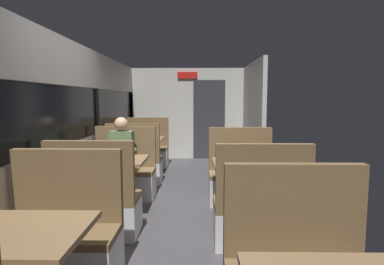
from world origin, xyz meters
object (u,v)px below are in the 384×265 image
at_px(bench_near_window_facing_entry, 62,243).
at_px(bench_rear_aisle_facing_entry, 241,180).
at_px(bench_far_window_facing_entry, 147,152).
at_px(dining_table_mid_window, 111,166).
at_px(dining_table_near_window, 11,246).
at_px(bench_rear_aisle_facing_end, 260,214).
at_px(dining_table_far_window, 141,143).
at_px(bench_mid_window_facing_entry, 124,177).
at_px(seated_passenger, 123,164).
at_px(coffee_cup_primary, 244,157).
at_px(coffee_cup_secondary, 109,156).
at_px(bench_far_window_facing_end, 135,165).
at_px(dining_table_rear_aisle, 249,170).
at_px(bench_mid_window_facing_end, 96,207).

height_order(bench_near_window_facing_entry, bench_rear_aisle_facing_entry, same).
bearing_deg(bench_far_window_facing_entry, dining_table_mid_window, -90.00).
distance_m(dining_table_near_window, bench_rear_aisle_facing_end, 2.28).
bearing_deg(dining_table_near_window, bench_near_window_facing_entry, 90.00).
xyz_separation_m(dining_table_mid_window, bench_rear_aisle_facing_entry, (1.79, 0.50, -0.31)).
height_order(dining_table_far_window, bench_far_window_facing_entry, bench_far_window_facing_entry).
relative_size(bench_mid_window_facing_entry, seated_passenger, 0.87).
relative_size(coffee_cup_primary, coffee_cup_secondary, 1.00).
bearing_deg(bench_rear_aisle_facing_end, coffee_cup_secondary, 154.32).
xyz_separation_m(bench_far_window_facing_end, bench_rear_aisle_facing_entry, (1.79, -1.09, 0.00)).
bearing_deg(bench_far_window_facing_end, bench_near_window_facing_entry, -90.00).
xyz_separation_m(bench_rear_aisle_facing_end, coffee_cup_primary, (-0.05, 0.83, 0.46)).
xyz_separation_m(bench_near_window_facing_entry, bench_mid_window_facing_entry, (0.00, 2.28, 0.00)).
bearing_deg(coffee_cup_primary, dining_table_rear_aisle, -68.17).
xyz_separation_m(dining_table_near_window, bench_far_window_facing_entry, (0.00, 5.27, -0.31)).
bearing_deg(bench_mid_window_facing_end, bench_rear_aisle_facing_end, -6.38).
bearing_deg(dining_table_mid_window, bench_far_window_facing_entry, 90.00).
distance_m(bench_mid_window_facing_entry, coffee_cup_primary, 1.95).
bearing_deg(coffee_cup_secondary, dining_table_mid_window, 61.32).
bearing_deg(bench_mid_window_facing_end, seated_passenger, 90.00).
relative_size(bench_near_window_facing_entry, dining_table_far_window, 1.22).
bearing_deg(dining_table_mid_window, bench_mid_window_facing_end, -90.00).
height_order(dining_table_near_window, bench_far_window_facing_end, bench_far_window_facing_end).
bearing_deg(dining_table_mid_window, bench_far_window_facing_end, 90.00).
distance_m(seated_passenger, coffee_cup_primary, 1.89).
height_order(bench_near_window_facing_entry, seated_passenger, seated_passenger).
distance_m(dining_table_far_window, bench_rear_aisle_facing_end, 3.67).
relative_size(bench_mid_window_facing_end, seated_passenger, 0.87).
bearing_deg(dining_table_near_window, bench_far_window_facing_end, 90.00).
bearing_deg(dining_table_mid_window, bench_near_window_facing_entry, -90.00).
bearing_deg(seated_passenger, coffee_cup_secondary, -91.46).
height_order(dining_table_near_window, bench_rear_aisle_facing_entry, bench_rear_aisle_facing_entry).
distance_m(bench_rear_aisle_facing_entry, seated_passenger, 1.81).
distance_m(bench_near_window_facing_entry, dining_table_far_window, 3.88).
xyz_separation_m(bench_near_window_facing_entry, dining_table_rear_aisle, (1.79, 1.39, 0.31)).
xyz_separation_m(dining_table_mid_window, coffee_cup_primary, (1.74, -0.07, 0.15)).
bearing_deg(coffee_cup_secondary, bench_near_window_facing_entry, -89.38).
bearing_deg(bench_far_window_facing_end, bench_rear_aisle_facing_entry, -31.24).
relative_size(dining_table_near_window, coffee_cup_primary, 10.00).
bearing_deg(bench_mid_window_facing_entry, bench_rear_aisle_facing_end, -41.77).
bearing_deg(seated_passenger, bench_mid_window_facing_entry, 90.00).
xyz_separation_m(dining_table_mid_window, bench_mid_window_facing_end, (0.00, -0.70, -0.31)).
relative_size(bench_mid_window_facing_end, bench_far_window_facing_entry, 1.00).
relative_size(bench_far_window_facing_end, bench_rear_aisle_facing_end, 1.00).
bearing_deg(bench_rear_aisle_facing_entry, dining_table_near_window, -122.74).
height_order(bench_mid_window_facing_end, coffee_cup_primary, bench_mid_window_facing_end).
bearing_deg(dining_table_mid_window, bench_rear_aisle_facing_end, -26.68).
distance_m(bench_mid_window_facing_entry, coffee_cup_secondary, 0.86).
xyz_separation_m(dining_table_near_window, dining_table_mid_window, (0.00, 2.28, 0.00)).
xyz_separation_m(dining_table_mid_window, bench_far_window_facing_end, (0.00, 1.59, -0.31)).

